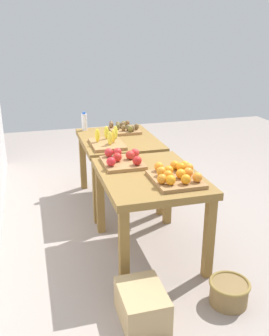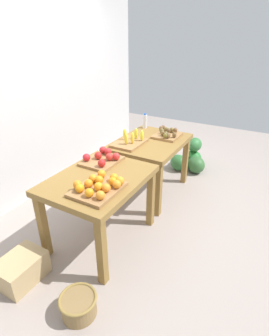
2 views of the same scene
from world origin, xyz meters
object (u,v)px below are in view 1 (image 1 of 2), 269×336
object	(u,v)px
display_table_left	(150,186)
wicker_basket	(229,292)
banana_crate	(107,142)
kiwi_bin	(124,129)
apple_bin	(122,160)
watermelon_pile	(123,158)
orange_bin	(176,175)
display_table_right	(119,147)
water_bottle	(84,122)
cardboard_produce_box	(142,305)

from	to	relation	value
display_table_left	wicker_basket	world-z (taller)	display_table_left
banana_crate	kiwi_bin	xyz separation A→B (m)	(0.47, -0.29, -0.00)
apple_bin	display_table_left	bearing A→B (deg)	-151.17
kiwi_bin	watermelon_pile	distance (m)	0.93
orange_bin	wicker_basket	bearing A→B (deg)	-161.86
display_table_right	water_bottle	bearing A→B (deg)	35.47
orange_bin	wicker_basket	size ratio (longest dim) A/B	1.50
banana_crate	watermelon_pile	xyz separation A→B (m)	(1.17, -0.45, -0.61)
wicker_basket	orange_bin	bearing A→B (deg)	18.14
banana_crate	watermelon_pile	size ratio (longest dim) A/B	0.66
display_table_left	cardboard_produce_box	world-z (taller)	display_table_left
banana_crate	cardboard_produce_box	size ratio (longest dim) A/B	1.10
orange_bin	water_bottle	distance (m)	1.81
kiwi_bin	watermelon_pile	bearing A→B (deg)	-12.39
banana_crate	apple_bin	bearing A→B (deg)	-179.04
display_table_right	watermelon_pile	bearing A→B (deg)	-16.47
display_table_left	cardboard_produce_box	size ratio (longest dim) A/B	2.60
apple_bin	watermelon_pile	bearing A→B (deg)	-13.89
water_bottle	watermelon_pile	bearing A→B (deg)	-48.92
display_table_right	wicker_basket	size ratio (longest dim) A/B	3.51
apple_bin	wicker_basket	xyz separation A→B (m)	(-1.09, -0.51, -0.69)
banana_crate	orange_bin	bearing A→B (deg)	-163.45
water_bottle	watermelon_pile	size ratio (longest dim) A/B	0.32
display_table_left	orange_bin	size ratio (longest dim) A/B	2.33
display_table_right	watermelon_pile	distance (m)	1.08
orange_bin	watermelon_pile	world-z (taller)	orange_bin
display_table_left	watermelon_pile	world-z (taller)	display_table_left
display_table_right	apple_bin	xyz separation A→B (m)	(-0.83, 0.16, 0.15)
display_table_right	apple_bin	bearing A→B (deg)	169.08
banana_crate	kiwi_bin	size ratio (longest dim) A/B	1.22
watermelon_pile	wicker_basket	size ratio (longest dim) A/B	2.27
banana_crate	water_bottle	xyz separation A→B (m)	(0.66, 0.14, 0.06)
orange_bin	cardboard_produce_box	size ratio (longest dim) A/B	1.11
banana_crate	display_table_left	bearing A→B (deg)	-169.15
display_table_left	kiwi_bin	distance (m)	1.37
kiwi_bin	display_table_left	bearing A→B (deg)	174.79
kiwi_bin	wicker_basket	xyz separation A→B (m)	(-2.16, -0.23, -0.68)
display_table_left	banana_crate	bearing A→B (deg)	10.85
apple_bin	kiwi_bin	bearing A→B (deg)	-14.86
apple_bin	wicker_basket	size ratio (longest dim) A/B	1.35
orange_bin	banana_crate	xyz separation A→B (m)	(1.08, 0.32, -0.01)
orange_bin	banana_crate	world-z (taller)	banana_crate
apple_bin	display_table_right	bearing A→B (deg)	-10.92
kiwi_bin	cardboard_produce_box	size ratio (longest dim) A/B	0.90
water_bottle	watermelon_pile	distance (m)	1.02
display_table_left	water_bottle	xyz separation A→B (m)	(1.55, 0.30, 0.21)
orange_bin	kiwi_bin	xyz separation A→B (m)	(1.56, 0.03, -0.01)
banana_crate	kiwi_bin	distance (m)	0.56
orange_bin	cardboard_produce_box	bearing A→B (deg)	142.75
orange_bin	apple_bin	world-z (taller)	apple_bin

